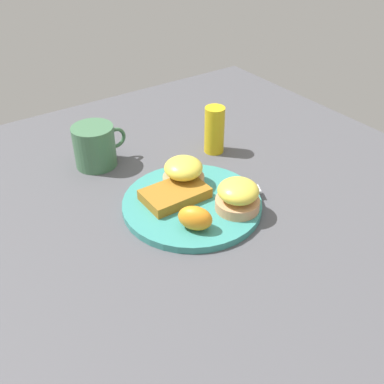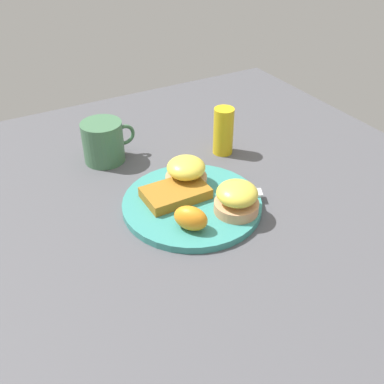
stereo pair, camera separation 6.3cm
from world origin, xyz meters
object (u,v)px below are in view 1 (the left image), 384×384
object	(u,v)px
orange_wedge	(195,218)
cup	(95,146)
sandwich_benedict_left	(238,196)
sandwich_benedict_right	(184,173)
hashbrown_patty	(175,194)
fork	(216,193)
condiment_bottle	(214,130)

from	to	relation	value
orange_wedge	cup	distance (m)	0.31
sandwich_benedict_left	sandwich_benedict_right	distance (m)	0.12
hashbrown_patty	fork	distance (m)	0.08
hashbrown_patty	fork	world-z (taller)	hashbrown_patty
sandwich_benedict_right	sandwich_benedict_left	bearing A→B (deg)	-72.44
sandwich_benedict_left	cup	world-z (taller)	cup
hashbrown_patty	fork	size ratio (longest dim) A/B	0.63
orange_wedge	condiment_bottle	xyz separation A→B (m)	(0.20, 0.21, 0.02)
sandwich_benedict_left	orange_wedge	world-z (taller)	sandwich_benedict_left
cup	hashbrown_patty	bearing A→B (deg)	-74.60
sandwich_benedict_left	cup	size ratio (longest dim) A/B	0.69
hashbrown_patty	condiment_bottle	xyz separation A→B (m)	(0.18, 0.12, 0.03)
sandwich_benedict_left	orange_wedge	xyz separation A→B (m)	(-0.10, -0.00, -0.01)
fork	condiment_bottle	distance (m)	0.19
cup	condiment_bottle	size ratio (longest dim) A/B	1.11
sandwich_benedict_right	condiment_bottle	world-z (taller)	condiment_bottle
cup	condiment_bottle	bearing A→B (deg)	-21.91
fork	cup	distance (m)	0.28
sandwich_benedict_right	orange_wedge	size ratio (longest dim) A/B	1.34
sandwich_benedict_right	condiment_bottle	distance (m)	0.17
sandwich_benedict_right	cup	distance (m)	0.21
cup	fork	bearing A→B (deg)	-62.38
sandwich_benedict_right	hashbrown_patty	world-z (taller)	sandwich_benedict_right
condiment_bottle	sandwich_benedict_right	bearing A→B (deg)	-147.38
sandwich_benedict_left	cup	distance (m)	0.34
sandwich_benedict_left	fork	xyz separation A→B (m)	(-0.00, 0.06, -0.03)
hashbrown_patty	fork	xyz separation A→B (m)	(0.07, -0.03, -0.01)
fork	condiment_bottle	world-z (taller)	condiment_bottle
cup	sandwich_benedict_left	bearing A→B (deg)	-66.23
orange_wedge	cup	bearing A→B (deg)	97.36
sandwich_benedict_left	cup	xyz separation A→B (m)	(-0.14, 0.31, 0.00)
sandwich_benedict_right	cup	size ratio (longest dim) A/B	0.69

